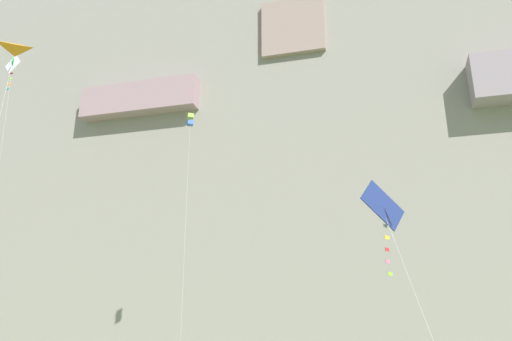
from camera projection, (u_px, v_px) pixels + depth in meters
name	position (u px, v px, depth m)	size (l,w,h in m)	color
cliff_face	(311.00, 101.00, 82.01)	(180.00, 34.93, 80.67)	gray
kite_box_mid_center	(190.00, 121.00, 48.20)	(2.37, 4.93, 23.94)	#8CCC33
kite_diamond_far_left	(384.00, 209.00, 23.07)	(3.16, 5.81, 10.43)	navy
kite_delta_high_right	(12.00, 70.00, 29.64)	(1.81, 2.85, 19.13)	orange
kite_diamond_upper_right	(12.00, 68.00, 47.54)	(4.10, 2.14, 29.56)	white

